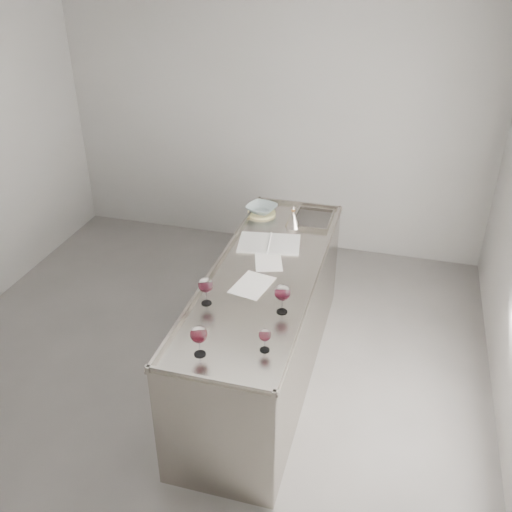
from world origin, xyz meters
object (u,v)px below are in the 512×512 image
(wine_glass_left, at_px, (206,286))
(wine_glass_right, at_px, (282,293))
(notebook, at_px, (269,243))
(ceramic_bowl, at_px, (262,209))
(wine_glass_small, at_px, (265,336))
(counter, at_px, (265,324))
(wine_glass_middle, at_px, (199,335))
(wine_funnel, at_px, (293,220))

(wine_glass_left, bearing_deg, wine_glass_right, 4.45)
(notebook, bearing_deg, ceramic_bowl, 102.10)
(notebook, bearing_deg, wine_glass_small, -85.93)
(counter, height_order, wine_glass_middle, wine_glass_middle)
(counter, relative_size, wine_funnel, 12.49)
(ceramic_bowl, xyz_separation_m, wine_funnel, (0.31, -0.16, 0.01))
(wine_glass_left, xyz_separation_m, notebook, (0.20, 0.90, -0.13))
(counter, relative_size, wine_glass_middle, 12.22)
(wine_glass_right, xyz_separation_m, wine_glass_small, (-0.01, -0.40, -0.04))
(counter, bearing_deg, notebook, 100.56)
(counter, xyz_separation_m, wine_funnel, (0.04, 0.76, 0.53))
(notebook, distance_m, wine_funnel, 0.37)
(wine_glass_middle, relative_size, notebook, 0.38)
(notebook, xyz_separation_m, ceramic_bowl, (-0.20, 0.51, 0.04))
(wine_glass_left, bearing_deg, counter, 60.40)
(ceramic_bowl, distance_m, wine_funnel, 0.35)
(counter, height_order, wine_glass_small, wine_glass_small)
(wine_glass_middle, bearing_deg, counter, 82.19)
(wine_glass_right, relative_size, wine_funnel, 1.05)
(counter, relative_size, wine_glass_small, 16.09)
(wine_glass_small, bearing_deg, counter, 104.51)
(wine_glass_right, height_order, wine_funnel, wine_glass_right)
(wine_glass_middle, bearing_deg, wine_glass_left, 105.63)
(counter, bearing_deg, wine_glass_right, -62.84)
(wine_glass_left, relative_size, wine_glass_middle, 0.99)
(ceramic_bowl, relative_size, wine_funnel, 1.29)
(wine_glass_middle, height_order, ceramic_bowl, wine_glass_middle)
(counter, distance_m, wine_glass_small, 1.05)
(counter, distance_m, wine_glass_middle, 1.17)
(wine_glass_right, bearing_deg, counter, 117.16)
(wine_funnel, bearing_deg, counter, -92.80)
(wine_glass_middle, xyz_separation_m, notebook, (0.06, 1.40, -0.13))
(wine_funnel, bearing_deg, wine_glass_small, -83.54)
(wine_funnel, bearing_deg, wine_glass_left, -104.09)
(wine_glass_middle, relative_size, wine_glass_small, 1.32)
(wine_glass_right, bearing_deg, wine_glass_small, -91.31)
(counter, bearing_deg, wine_glass_small, -75.49)
(wine_glass_right, xyz_separation_m, notebook, (-0.31, 0.86, -0.14))
(wine_glass_left, height_order, ceramic_bowl, wine_glass_left)
(wine_glass_small, bearing_deg, notebook, 103.23)
(wine_glass_middle, bearing_deg, wine_funnel, 84.36)
(wine_glass_middle, distance_m, wine_glass_small, 0.38)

